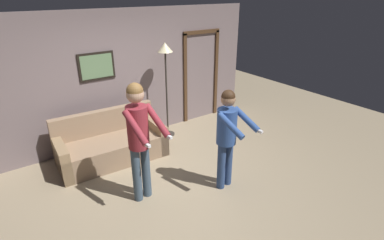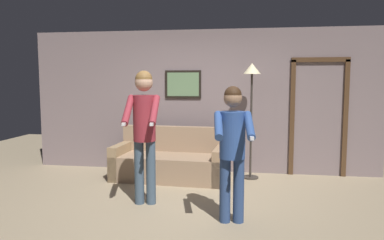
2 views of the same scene
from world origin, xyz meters
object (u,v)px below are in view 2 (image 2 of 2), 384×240
torchiere_lamp (252,86)px  person_standing_right (232,142)px  person_standing_left (144,123)px  couch (170,163)px

torchiere_lamp → person_standing_right: bearing=-95.8°
person_standing_left → couch: bearing=87.8°
person_standing_right → person_standing_left: bearing=157.9°
torchiere_lamp → person_standing_right: (-0.21, -2.10, -0.63)m
torchiere_lamp → person_standing_left: torchiere_lamp is taller
couch → person_standing_right: 2.29m
person_standing_left → person_standing_right: person_standing_left is taller
torchiere_lamp → person_standing_left: (-1.41, -1.62, -0.48)m
couch → person_standing_right: person_standing_right is taller
couch → torchiere_lamp: (1.36, 0.25, 1.32)m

